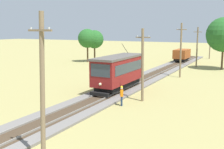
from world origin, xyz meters
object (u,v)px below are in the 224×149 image
utility_pole_mid (181,50)px  utility_pole_distant (210,41)px  utility_pole_far (197,47)px  tree_right_far (95,39)px  track_worker (122,95)px  tree_left_near (224,35)px  tree_left_far (87,38)px  red_tram (119,71)px  second_worker (97,80)px  utility_pole_near_tram (143,64)px  freight_car (182,55)px  utility_pole_foreground (42,88)px

utility_pole_mid → utility_pole_distant: 27.23m
utility_pole_far → utility_pole_distant: size_ratio=0.88×
utility_pole_distant → tree_right_far: bearing=-141.1°
track_worker → tree_left_near: size_ratio=0.21×
tree_left_near → tree_left_far: (-25.52, -1.12, -0.98)m
utility_pole_mid → utility_pole_distant: (0.00, 27.23, 0.23)m
red_tram → tree_left_far: (-17.29, 21.04, 2.58)m
second_worker → tree_left_far: (-14.56, 21.03, 3.79)m
red_tram → utility_pole_distant: utility_pole_distant is taller
utility_pole_far → utility_pole_distant: (0.00, 15.40, 0.47)m
utility_pole_near_tram → utility_pole_distant: 41.67m
freight_car → utility_pole_distant: bearing=68.5°
freight_car → utility_pole_distant: (3.90, 9.89, 2.51)m
red_tram → tree_right_far: bearing=126.3°
track_worker → utility_pole_mid: bearing=54.0°
utility_pole_foreground → track_worker: utility_pole_foreground is taller
tree_left_near → tree_right_far: tree_left_near is taller
utility_pole_near_tram → second_worker: size_ratio=3.78×
utility_pole_near_tram → second_worker: 7.70m
track_worker → tree_left_far: 33.37m
tree_left_far → tree_right_far: (0.91, 1.27, -0.22)m
freight_car → track_worker: 34.18m
red_tram → utility_pole_near_tram: size_ratio=1.27×
red_tram → utility_pole_distant: size_ratio=1.08×
utility_pole_foreground → utility_pole_near_tram: bearing=90.0°
red_tram → tree_left_far: 27.36m
utility_pole_distant → utility_pole_near_tram: bearing=-90.0°
utility_pole_mid → utility_pole_distant: bearing=90.0°
utility_pole_mid → utility_pole_far: 11.83m
freight_car → second_worker: bearing=-95.4°
track_worker → tree_left_near: tree_left_near is taller
second_worker → utility_pole_near_tram: bearing=-75.3°
utility_pole_far → track_worker: bearing=-92.1°
red_tram → utility_pole_far: bearing=80.5°
utility_pole_distant → tree_right_far: (-20.28, -16.35, 0.48)m
freight_car → utility_pole_distant: size_ratio=0.65×
second_worker → tree_right_far: bearing=70.6°
red_tram → utility_pole_mid: utility_pole_mid is taller
utility_pole_near_tram → track_worker: size_ratio=3.78×
second_worker → tree_right_far: (-13.65, 22.31, 3.56)m
track_worker → utility_pole_foreground: bearing=-117.3°
second_worker → freight_car: bearing=33.7°
utility_pole_near_tram → utility_pole_foreground: bearing=-90.0°
second_worker → tree_right_far: size_ratio=0.28×
utility_pole_near_tram → tree_left_far: size_ratio=1.01×
freight_car → utility_pole_near_tram: 32.08m
utility_pole_mid → utility_pole_distant: size_ratio=0.94×
utility_pole_far → second_worker: utility_pole_far is taller
second_worker → tree_left_near: size_ratio=0.21×
tree_left_near → utility_pole_near_tram: bearing=-99.8°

